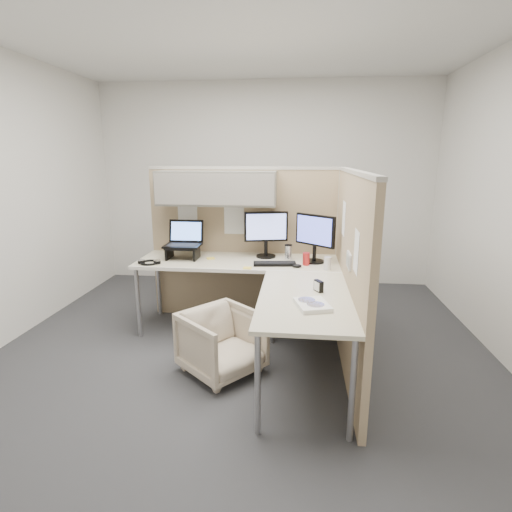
# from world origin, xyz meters

# --- Properties ---
(ground) EXTENTS (4.50, 4.50, 0.00)m
(ground) POSITION_xyz_m (0.00, 0.00, 0.00)
(ground) COLOR #2E2F32
(ground) RESTS_ON ground
(partition_back) EXTENTS (2.00, 0.36, 1.63)m
(partition_back) POSITION_xyz_m (-0.22, 0.83, 1.10)
(partition_back) COLOR tan
(partition_back) RESTS_ON ground
(partition_right) EXTENTS (0.07, 2.03, 1.63)m
(partition_right) POSITION_xyz_m (0.90, -0.07, 0.82)
(partition_right) COLOR tan
(partition_right) RESTS_ON ground
(desk) EXTENTS (2.00, 1.98, 0.73)m
(desk) POSITION_xyz_m (0.12, 0.13, 0.69)
(desk) COLOR beige
(desk) RESTS_ON ground
(office_chair) EXTENTS (0.76, 0.77, 0.58)m
(office_chair) POSITION_xyz_m (-0.12, -0.32, 0.29)
(office_chair) COLOR beige
(office_chair) RESTS_ON ground
(monitor_left) EXTENTS (0.44, 0.20, 0.47)m
(monitor_left) POSITION_xyz_m (0.15, 0.70, 1.00)
(monitor_left) COLOR black
(monitor_left) RESTS_ON desk
(monitor_right) EXTENTS (0.36, 0.30, 0.47)m
(monitor_right) POSITION_xyz_m (0.64, 0.54, 1.00)
(monitor_right) COLOR black
(monitor_right) RESTS_ON desk
(laptop_station) EXTENTS (0.36, 0.30, 0.37)m
(laptop_station) POSITION_xyz_m (-0.67, 0.57, 0.87)
(laptop_station) COLOR black
(laptop_station) RESTS_ON desk
(keyboard) EXTENTS (0.41, 0.18, 0.02)m
(keyboard) POSITION_xyz_m (0.26, 0.40, 0.74)
(keyboard) COLOR black
(keyboard) RESTS_ON desk
(mouse) EXTENTS (0.09, 0.06, 0.03)m
(mouse) POSITION_xyz_m (0.47, 0.33, 0.75)
(mouse) COLOR black
(mouse) RESTS_ON desk
(travel_mug) EXTENTS (0.07, 0.07, 0.16)m
(travel_mug) POSITION_xyz_m (0.39, 0.60, 0.81)
(travel_mug) COLOR silver
(travel_mug) RESTS_ON desk
(soda_can_green) EXTENTS (0.07, 0.07, 0.12)m
(soda_can_green) POSITION_xyz_m (0.75, 0.28, 0.79)
(soda_can_green) COLOR silver
(soda_can_green) RESTS_ON desk
(soda_can_silver) EXTENTS (0.07, 0.07, 0.12)m
(soda_can_silver) POSITION_xyz_m (0.56, 0.43, 0.79)
(soda_can_silver) COLOR #B21E1E
(soda_can_silver) RESTS_ON desk
(sticky_note_c) EXTENTS (0.10, 0.10, 0.01)m
(sticky_note_c) POSITION_xyz_m (-0.39, 0.57, 0.73)
(sticky_note_c) COLOR yellow
(sticky_note_c) RESTS_ON desk
(sticky_note_b) EXTENTS (0.08, 0.08, 0.01)m
(sticky_note_b) POSITION_xyz_m (0.02, 0.25, 0.73)
(sticky_note_b) COLOR yellow
(sticky_note_b) RESTS_ON desk
(headphones) EXTENTS (0.22, 0.18, 0.03)m
(headphones) POSITION_xyz_m (-0.94, 0.31, 0.74)
(headphones) COLOR black
(headphones) RESTS_ON desk
(paper_stack) EXTENTS (0.27, 0.31, 0.03)m
(paper_stack) POSITION_xyz_m (0.59, -0.66, 0.75)
(paper_stack) COLOR white
(paper_stack) RESTS_ON desk
(desk_clock) EXTENTS (0.07, 0.09, 0.09)m
(desk_clock) POSITION_xyz_m (0.64, -0.33, 0.77)
(desk_clock) COLOR black
(desk_clock) RESTS_ON desk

